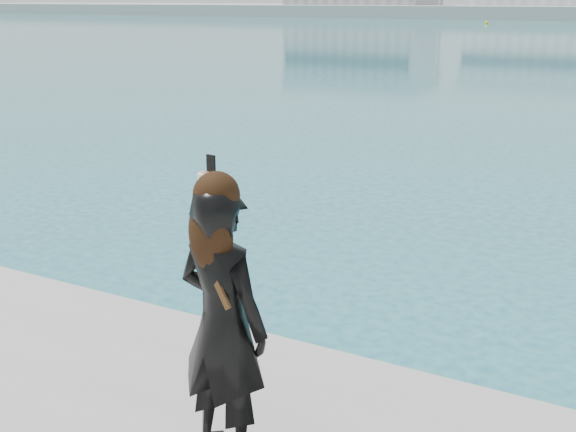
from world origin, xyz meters
name	(u,v)px	position (x,y,z in m)	size (l,w,h in m)	color
buoy_far	(487,24)	(-22.91, 93.54, 0.00)	(0.50, 0.50, 0.50)	yellow
woman	(222,317)	(-0.79, -0.38, 1.61)	(0.60, 0.45, 1.61)	black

